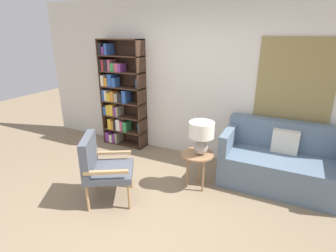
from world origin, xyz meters
name	(u,v)px	position (x,y,z in m)	size (l,w,h in m)	color
ground_plane	(130,217)	(0.00, 0.00, 0.00)	(14.00, 14.00, 0.00)	#847056
wall_back	(195,81)	(0.04, 2.03, 1.35)	(6.40, 0.08, 2.70)	silver
bookshelf	(119,96)	(-1.43, 1.84, 0.97)	(0.86, 0.30, 2.02)	#422B1E
armchair	(100,164)	(-0.54, 0.16, 0.53)	(0.80, 0.80, 0.91)	tan
couch	(282,163)	(1.57, 1.59, 0.34)	(1.66, 0.84, 0.90)	slate
side_table	(197,158)	(0.49, 0.98, 0.47)	(0.46, 0.46, 0.54)	#99704C
table_lamp	(201,134)	(0.54, 0.98, 0.84)	(0.34, 0.34, 0.47)	#A59E93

